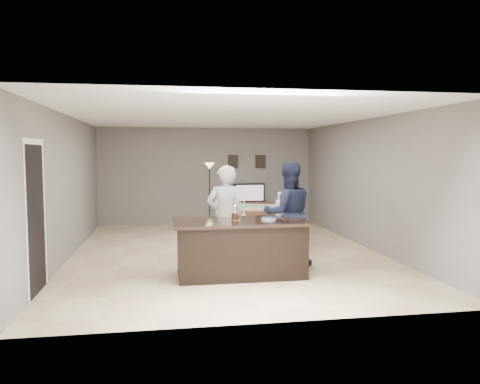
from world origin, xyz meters
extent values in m
plane|color=tan|center=(0.00, 0.00, 0.00)|extent=(8.00, 8.00, 0.00)
plane|color=slate|center=(0.00, 4.00, 1.35)|extent=(6.00, 0.00, 6.00)
plane|color=slate|center=(0.00, -4.00, 1.35)|extent=(6.00, 0.00, 6.00)
plane|color=slate|center=(-3.00, 0.00, 1.35)|extent=(0.00, 8.00, 8.00)
plane|color=slate|center=(3.00, 0.00, 1.35)|extent=(0.00, 8.00, 8.00)
plane|color=white|center=(0.00, 0.00, 2.70)|extent=(8.00, 8.00, 0.00)
cube|color=black|center=(0.00, -1.80, 0.42)|extent=(2.00, 1.00, 0.85)
cube|color=black|center=(0.00, -1.80, 0.88)|extent=(2.15, 1.10, 0.05)
cube|color=brown|center=(1.20, 3.77, 0.30)|extent=(1.20, 0.40, 0.60)
imported|color=black|center=(1.20, 3.84, 0.86)|extent=(0.91, 0.12, 0.53)
plane|color=#D46217|center=(1.20, 3.76, 0.87)|extent=(0.78, 0.00, 0.78)
cube|color=black|center=(0.75, 3.98, 1.75)|extent=(0.30, 0.02, 0.38)
cube|color=black|center=(1.55, 3.98, 1.75)|extent=(0.30, 0.02, 0.38)
plane|color=black|center=(-2.99, -2.30, 1.05)|extent=(0.00, 2.10, 2.10)
plane|color=white|center=(-2.99, -2.30, 2.14)|extent=(0.00, 1.02, 1.02)
imported|color=#B6B7BB|center=(-0.17, -1.25, 0.89)|extent=(0.67, 0.46, 1.77)
imported|color=#161B31|center=(0.95, -1.25, 0.92)|extent=(0.91, 0.71, 1.84)
cylinder|color=gold|center=(-0.08, -1.77, 0.90)|extent=(0.16, 0.16, 0.00)
cylinder|color=#3C1C10|center=(-0.08, -1.77, 0.96)|extent=(0.11, 0.11, 0.10)
cylinder|color=white|center=(-0.08, -1.77, 1.07)|extent=(0.02, 0.02, 0.11)
sphere|color=#FFBF4C|center=(-0.08, -1.77, 1.13)|extent=(0.02, 0.02, 0.02)
cylinder|color=white|center=(0.46, -1.81, 0.91)|extent=(0.23, 0.23, 0.01)
cylinder|color=white|center=(0.46, -1.81, 0.92)|extent=(0.23, 0.23, 0.01)
cylinder|color=white|center=(0.46, -1.81, 0.93)|extent=(0.23, 0.23, 0.01)
cylinder|color=#304193|center=(0.46, -1.81, 0.93)|extent=(0.23, 0.23, 0.00)
cube|color=tan|center=(0.84, 0.78, 0.80)|extent=(1.94, 1.41, 0.04)
cylinder|color=tan|center=(-0.02, 0.60, 0.39)|extent=(0.07, 0.07, 0.77)
cylinder|color=tan|center=(1.70, 0.96, 0.39)|extent=(0.07, 0.07, 0.77)
cube|color=#3A684D|center=(0.84, 0.78, 0.82)|extent=(1.57, 0.77, 0.01)
cube|color=white|center=(0.06, 0.20, 0.49)|extent=(0.56, 0.54, 0.04)
cylinder|color=white|center=(-0.17, 0.08, 0.23)|extent=(0.03, 0.03, 0.47)
cylinder|color=white|center=(0.28, 0.32, 0.23)|extent=(0.03, 0.03, 0.47)
cube|color=white|center=(0.01, 0.01, 1.04)|extent=(0.41, 0.14, 0.05)
cube|color=white|center=(1.22, -0.11, 0.49)|extent=(0.56, 0.54, 0.04)
cylinder|color=white|center=(0.99, -0.23, 0.23)|extent=(0.03, 0.03, 0.47)
cylinder|color=white|center=(1.44, 0.00, 0.23)|extent=(0.03, 0.03, 0.47)
cube|color=white|center=(1.17, -0.30, 1.04)|extent=(0.41, 0.14, 0.05)
cube|color=white|center=(0.46, 1.67, 0.49)|extent=(0.56, 0.54, 0.04)
cylinder|color=white|center=(0.69, 1.79, 0.23)|extent=(0.03, 0.03, 0.47)
cylinder|color=white|center=(0.24, 1.55, 0.23)|extent=(0.03, 0.03, 0.47)
cube|color=white|center=(0.51, 1.86, 1.04)|extent=(0.41, 0.14, 0.05)
cube|color=white|center=(1.62, 1.36, 0.49)|extent=(0.56, 0.54, 0.04)
cylinder|color=white|center=(1.84, 1.48, 0.23)|extent=(0.03, 0.03, 0.47)
cylinder|color=white|center=(1.39, 1.24, 0.23)|extent=(0.03, 0.03, 0.47)
cube|color=white|center=(1.67, 1.55, 1.04)|extent=(0.41, 0.14, 0.05)
cylinder|color=black|center=(-0.02, 2.97, 0.01)|extent=(0.26, 0.26, 0.03)
cylinder|color=black|center=(-0.02, 2.97, 0.82)|extent=(0.03, 0.03, 1.60)
cone|color=#F1CC84|center=(-0.02, 2.97, 1.66)|extent=(0.26, 0.26, 0.17)
camera|label=1|loc=(-1.23, -9.18, 1.97)|focal=35.00mm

